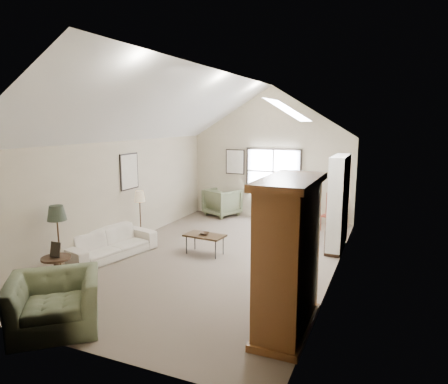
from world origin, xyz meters
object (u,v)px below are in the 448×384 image
at_px(armoire, 288,256).
at_px(side_chair, 330,213).
at_px(armchair_near, 55,303).
at_px(armchair_far, 222,202).
at_px(coffee_table, 205,244).
at_px(side_table, 57,271).
at_px(sofa, 110,244).

bearing_deg(armoire, side_chair, 92.61).
bearing_deg(armoire, armchair_near, -156.97).
distance_m(armchair_near, armchair_far, 7.42).
bearing_deg(coffee_table, side_table, -123.99).
distance_m(coffee_table, side_table, 3.12).
xyz_separation_m(armoire, armchair_far, (-3.65, 6.10, -0.67)).
distance_m(armchair_far, side_chair, 3.43).
distance_m(sofa, side_table, 1.60).
xyz_separation_m(armoire, side_table, (-4.27, -0.09, -0.84)).
xyz_separation_m(side_table, side_chair, (4.01, 5.71, 0.24)).
height_order(armoire, coffee_table, armoire).
bearing_deg(side_chair, armchair_near, -94.12).
relative_size(sofa, side_chair, 2.08).
bearing_deg(armchair_near, coffee_table, 41.50).
height_order(armoire, side_table, armoire).
height_order(sofa, side_chair, side_chair).
bearing_deg(sofa, side_chair, -32.02).
distance_m(armoire, sofa, 4.69).
xyz_separation_m(armchair_near, side_table, (-1.21, 1.21, -0.13)).
bearing_deg(armchair_far, sofa, 104.88).
bearing_deg(coffee_table, sofa, -151.82).
bearing_deg(armoire, coffee_table, 135.27).
relative_size(coffee_table, side_table, 1.69).
xyz_separation_m(sofa, side_table, (0.10, -1.60, -0.04)).
relative_size(armoire, side_chair, 2.18).
height_order(armoire, armchair_far, armoire).
relative_size(armchair_near, side_table, 2.31).
height_order(armchair_far, side_chair, side_chair).
relative_size(side_table, side_chair, 0.52).
bearing_deg(sofa, armoire, -96.10).
xyz_separation_m(armoire, side_chair, (-0.26, 5.62, -0.59)).
relative_size(armoire, armchair_far, 2.32).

